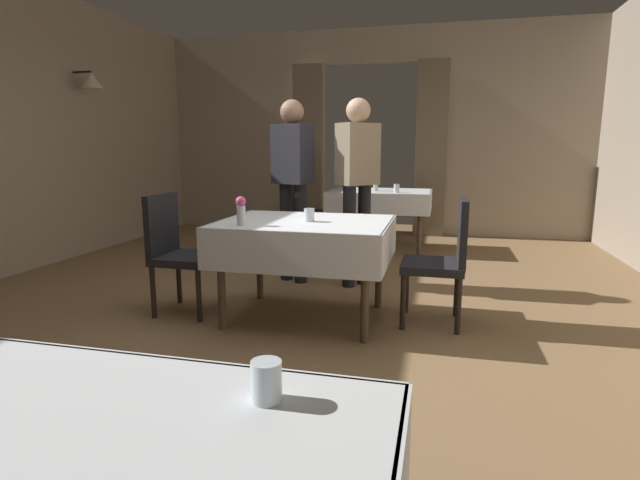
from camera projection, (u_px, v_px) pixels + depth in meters
name	position (u px, v px, depth m)	size (l,w,h in m)	color
ground	(286.00, 323.00, 3.64)	(10.08, 10.08, 0.00)	olive
wall_back	(369.00, 132.00, 7.35)	(6.40, 0.27, 3.00)	gray
dining_table_mid	(305.00, 234.00, 3.64)	(1.26, 1.00, 0.75)	#4C3D2D
dining_table_far	(380.00, 198.00, 6.24)	(1.28, 0.90, 0.75)	#4C3D2D
chair_mid_right	(444.00, 256.00, 3.53)	(0.44, 0.44, 0.93)	black
chair_mid_left	(177.00, 248.00, 3.81)	(0.44, 0.44, 0.93)	black
chair_far_left	(301.00, 207.00, 6.45)	(0.44, 0.44, 0.93)	black
glass_near_c	(266.00, 381.00, 1.03)	(0.07, 0.07, 0.09)	silver
flower_vase_mid	(241.00, 210.00, 3.39)	(0.07, 0.07, 0.20)	silver
glass_mid_b	(309.00, 215.00, 3.58)	(0.08, 0.08, 0.10)	silver
flower_vase_far	(376.00, 182.00, 6.13)	(0.07, 0.07, 0.21)	silver
glass_far_b	(397.00, 188.00, 5.89)	(0.07, 0.07, 0.11)	silver
person_waiter_by_doorway	(357.00, 177.00, 4.47)	(0.40, 0.42, 1.72)	black
person_diner_standing_aside	(293.00, 176.00, 4.62)	(0.42, 0.35, 1.72)	black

